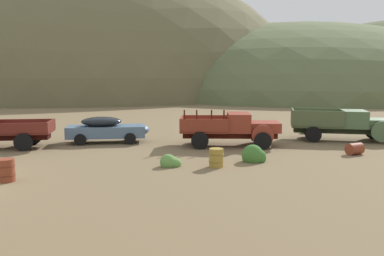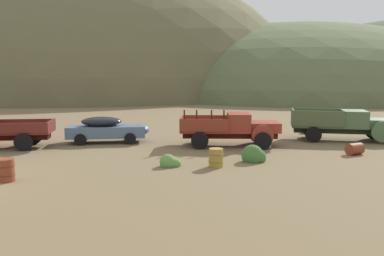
{
  "view_description": "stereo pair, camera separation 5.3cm",
  "coord_description": "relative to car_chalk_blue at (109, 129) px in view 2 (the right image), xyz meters",
  "views": [
    {
      "loc": [
        8.36,
        -15.11,
        4.12
      ],
      "look_at": [
        9.31,
        7.91,
        1.03
      ],
      "focal_mm": 37.87,
      "sensor_mm": 36.0,
      "label": 1
    },
    {
      "loc": [
        8.41,
        -15.11,
        4.12
      ],
      "look_at": [
        9.31,
        7.91,
        1.03
      ],
      "focal_mm": 37.87,
      "sensor_mm": 36.0,
      "label": 2
    }
  ],
  "objects": [
    {
      "name": "bush_front_left",
      "position": [
        7.77,
        -5.7,
        -0.56
      ],
      "size": [
        1.16,
        0.93,
        1.05
      ],
      "color": "#3D702D",
      "rests_on": "ground"
    },
    {
      "name": "truck_rust_red",
      "position": [
        7.55,
        -1.42,
        0.18
      ],
      "size": [
        5.77,
        2.85,
        2.16
      ],
      "rotation": [
        0.0,
        0.0,
        -0.07
      ],
      "color": "#42140D",
      "rests_on": "ground"
    },
    {
      "name": "oil_drum_by_truck",
      "position": [
        -2.48,
        -8.85,
        -0.37
      ],
      "size": [
        0.67,
        0.67,
        0.88
      ],
      "color": "brown",
      "rests_on": "ground"
    },
    {
      "name": "truck_weathered_green",
      "position": [
        14.82,
        0.08,
        0.22
      ],
      "size": [
        6.62,
        3.51,
        1.91
      ],
      "rotation": [
        0.0,
        0.0,
        -0.24
      ],
      "color": "#232B1B",
      "rests_on": "ground"
    },
    {
      "name": "car_chalk_blue",
      "position": [
        0.0,
        0.0,
        0.0
      ],
      "size": [
        4.99,
        2.21,
        1.57
      ],
      "rotation": [
        0.0,
        0.0,
        0.09
      ],
      "color": "slate",
      "rests_on": "ground"
    },
    {
      "name": "hill_far_right",
      "position": [
        -16.37,
        62.64,
        -0.82
      ],
      "size": [
        92.52,
        75.67,
        53.97
      ],
      "primitive_type": "ellipsoid",
      "color": "brown",
      "rests_on": "ground"
    },
    {
      "name": "bush_back_edge",
      "position": [
        13.21,
        3.26,
        -0.64
      ],
      "size": [
        0.85,
        0.75,
        0.64
      ],
      "color": "#4C8438",
      "rests_on": "ground"
    },
    {
      "name": "oil_drum_spare",
      "position": [
        5.83,
        -6.73,
        -0.4
      ],
      "size": [
        0.68,
        0.68,
        0.84
      ],
      "color": "olive",
      "rests_on": "ground"
    },
    {
      "name": "hill_center",
      "position": [
        29.2,
        66.46,
        -0.82
      ],
      "size": [
        77.63,
        88.72,
        29.26
      ],
      "primitive_type": "ellipsoid",
      "color": "#56603D",
      "rests_on": "ground"
    },
    {
      "name": "bush_near_barrel",
      "position": [
        3.77,
        -6.55,
        -0.65
      ],
      "size": [
        0.97,
        0.68,
        0.73
      ],
      "color": "#5B8E42",
      "rests_on": "ground"
    },
    {
      "name": "oil_drum_tipped",
      "position": [
        13.22,
        -4.23,
        -0.52
      ],
      "size": [
        1.0,
        0.9,
        0.6
      ],
      "color": "brown",
      "rests_on": "ground"
    }
  ]
}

